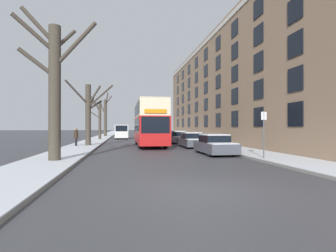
# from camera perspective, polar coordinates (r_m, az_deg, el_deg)

# --- Properties ---
(ground_plane) EXTENTS (320.00, 320.00, 0.00)m
(ground_plane) POSITION_cam_1_polar(r_m,az_deg,el_deg) (8.03, 8.90, -13.72)
(ground_plane) COLOR #424247
(sidewalk_left) EXTENTS (3.02, 130.00, 0.16)m
(sidewalk_left) POSITION_cam_1_polar(r_m,az_deg,el_deg) (60.56, -13.17, -1.93)
(sidewalk_left) COLOR gray
(sidewalk_left) RESTS_ON ground
(sidewalk_right) EXTENTS (3.02, 130.00, 0.16)m
(sidewalk_right) POSITION_cam_1_polar(r_m,az_deg,el_deg) (61.07, -1.28, -1.92)
(sidewalk_right) COLOR gray
(sidewalk_right) RESTS_ON ground
(terrace_facade_right) EXTENTS (9.10, 45.02, 13.26)m
(terrace_facade_right) POSITION_cam_1_polar(r_m,az_deg,el_deg) (35.53, 15.25, 7.47)
(terrace_facade_right) COLOR #8C7056
(terrace_facade_right) RESTS_ON ground
(bare_tree_left_0) EXTENTS (4.02, 3.73, 7.99)m
(bare_tree_left_0) POSITION_cam_1_polar(r_m,az_deg,el_deg) (15.02, -23.49, 8.32)
(bare_tree_left_0) COLOR #423A30
(bare_tree_left_0) RESTS_ON ground
(bare_tree_left_1) EXTENTS (4.22, 3.94, 6.08)m
(bare_tree_left_1) POSITION_cam_1_polar(r_m,az_deg,el_deg) (26.09, -16.87, 2.94)
(bare_tree_left_1) COLOR #423A30
(bare_tree_left_1) RESTS_ON ground
(bare_tree_left_2) EXTENTS (2.00, 2.21, 6.24)m
(bare_tree_left_2) POSITION_cam_1_polar(r_m,az_deg,el_deg) (38.70, -14.78, 1.52)
(bare_tree_left_2) COLOR #423A30
(bare_tree_left_2) RESTS_ON ground
(bare_tree_left_3) EXTENTS (2.57, 3.15, 8.37)m
(bare_tree_left_3) POSITION_cam_1_polar(r_m,az_deg,el_deg) (51.59, -13.48, 2.07)
(bare_tree_left_3) COLOR #423A30
(bare_tree_left_3) RESTS_ON ground
(double_decker_bus) EXTENTS (2.58, 10.02, 4.32)m
(double_decker_bus) POSITION_cam_1_polar(r_m,az_deg,el_deg) (25.89, -4.04, 1.02)
(double_decker_bus) COLOR red
(double_decker_bus) RESTS_ON ground
(parked_car_0) EXTENTS (1.89, 4.23, 1.38)m
(parked_car_0) POSITION_cam_1_polar(r_m,az_deg,el_deg) (18.33, 10.16, -4.08)
(parked_car_0) COLOR #474C56
(parked_car_0) RESTS_ON ground
(parked_car_1) EXTENTS (1.87, 4.29, 1.39)m
(parked_car_1) POSITION_cam_1_polar(r_m,az_deg,el_deg) (24.35, 5.14, -3.12)
(parked_car_1) COLOR #474C56
(parked_car_1) RESTS_ON ground
(parked_car_2) EXTENTS (1.88, 4.38, 1.42)m
(parked_car_2) POSITION_cam_1_polar(r_m,az_deg,el_deg) (30.63, 2.08, -2.52)
(parked_car_2) COLOR slate
(parked_car_2) RESTS_ON ground
(parked_car_3) EXTENTS (1.81, 4.37, 1.36)m
(parked_car_3) POSITION_cam_1_polar(r_m,az_deg,el_deg) (36.12, 0.29, -2.21)
(parked_car_3) COLOR navy
(parked_car_3) RESTS_ON ground
(oncoming_van) EXTENTS (2.01, 5.25, 2.22)m
(oncoming_van) POSITION_cam_1_polar(r_m,az_deg,el_deg) (42.47, -10.05, -1.14)
(oncoming_van) COLOR white
(oncoming_van) RESTS_ON ground
(pedestrian_left_sidewalk) EXTENTS (0.39, 0.39, 1.80)m
(pedestrian_left_sidewalk) POSITION_cam_1_polar(r_m,az_deg,el_deg) (25.54, -19.39, -2.21)
(pedestrian_left_sidewalk) COLOR black
(pedestrian_left_sidewalk) RESTS_ON ground
(street_sign_post) EXTENTS (0.32, 0.07, 2.74)m
(street_sign_post) POSITION_cam_1_polar(r_m,az_deg,el_deg) (15.28, 20.11, -1.38)
(street_sign_post) COLOR #4C4F54
(street_sign_post) RESTS_ON ground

